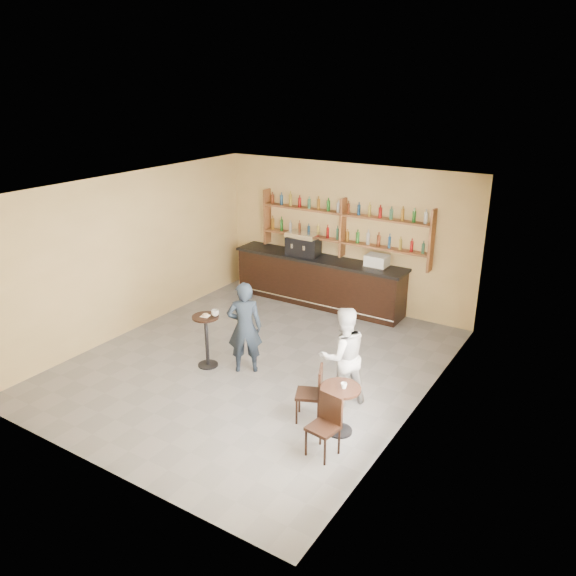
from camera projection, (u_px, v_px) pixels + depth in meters
The scene contains 23 objects.
floor at pixel (255, 363), 10.23m from camera, with size 7.00×7.00×0.00m, color slate.
ceiling at pixel (251, 188), 9.12m from camera, with size 7.00×7.00×0.00m, color white.
wall_back at pixel (345, 236), 12.45m from camera, with size 7.00×7.00×0.00m, color tan.
wall_front at pixel (88, 362), 6.90m from camera, with size 7.00×7.00×0.00m, color tan.
wall_left at pixel (131, 254), 11.17m from camera, with size 7.00×7.00×0.00m, color tan.
wall_right at pixel (421, 317), 8.18m from camera, with size 7.00×7.00×0.00m, color tan.
window_pane at pixel (389, 342), 7.20m from camera, with size 2.00×2.00×0.00m, color white.
window_frame at pixel (389, 341), 7.20m from camera, with size 0.04×1.70×2.10m, color black, non-canonical shape.
shelf_unit at pixel (343, 228), 12.28m from camera, with size 4.00×0.26×1.40m, color brown, non-canonical shape.
liquor_bottles at pixel (343, 220), 12.22m from camera, with size 3.68×0.10×1.00m, color #8C5919, non-canonical shape.
bar_counter at pixel (319, 281), 12.77m from camera, with size 4.09×0.80×1.11m, color black, non-canonical shape.
espresso_machine at pixel (303, 244), 12.69m from camera, with size 0.72×0.47×0.52m, color black, non-canonical shape.
pastry_case at pixel (377, 262), 11.83m from camera, with size 0.48×0.38×0.29m, color silver, non-canonical shape.
pedestal_table at pixel (207, 341), 9.98m from camera, with size 0.47×0.47×0.97m, color black, non-canonical shape.
napkin at pixel (205, 316), 9.81m from camera, with size 0.15×0.15×0.00m, color white.
donut at pixel (205, 315), 9.79m from camera, with size 0.12×0.12×0.04m, color #C27F46.
cup_pedestal at pixel (215, 313), 9.80m from camera, with size 0.14×0.14×0.11m, color white.
man_main at pixel (245, 327), 9.70m from camera, with size 0.61×0.40×1.66m, color black.
cafe_table at pixel (340, 410), 8.12m from camera, with size 0.59×0.59×0.74m, color black, non-canonical shape.
cup_cafe at pixel (344, 386), 7.95m from camera, with size 0.09×0.09×0.08m, color white.
chair_west at pixel (309, 393), 8.41m from camera, with size 0.38×0.38×0.88m, color black, non-canonical shape.
chair_south at pixel (323, 427), 7.59m from camera, with size 0.38×0.38×0.88m, color black, non-canonical shape.
patron_second at pixel (343, 356), 8.75m from camera, with size 0.79×0.61×1.62m, color gray.
Camera 1 is at (5.36, -7.40, 4.86)m, focal length 35.00 mm.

